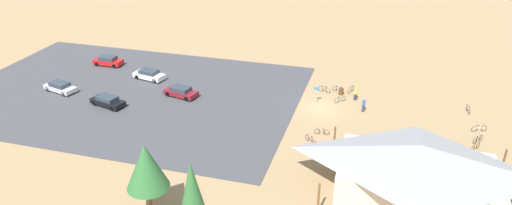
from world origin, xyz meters
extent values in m
plane|color=#9E7F56|center=(0.00, 0.00, 0.00)|extent=(160.00, 160.00, 0.00)
cube|color=#424247|center=(24.77, 2.47, 0.03)|extent=(43.95, 29.94, 0.05)
cube|color=beige|center=(-10.77, 14.71, 1.49)|extent=(13.53, 7.76, 2.98)
pyramid|color=#93999E|center=(-10.77, 14.71, 4.00)|extent=(16.15, 10.38, 2.05)
cylinder|color=brown|center=(-18.65, 9.72, 1.49)|extent=(0.20, 0.20, 2.98)
cylinder|color=brown|center=(-2.90, 9.72, 1.49)|extent=(0.20, 0.20, 2.98)
cylinder|color=brown|center=(-2.90, 19.70, 1.49)|extent=(0.20, 0.20, 2.98)
cylinder|color=brown|center=(-1.95, -4.58, 0.45)|extent=(0.60, 0.60, 0.90)
cylinder|color=#99999E|center=(0.78, -1.36, 1.10)|extent=(0.08, 0.08, 2.20)
cube|color=#1959B2|center=(0.78, -1.36, 1.90)|extent=(0.56, 0.04, 0.40)
cone|color=#2D6633|center=(4.89, 27.49, 5.64)|extent=(2.59, 2.59, 5.90)
cylinder|color=brown|center=(10.50, 23.78, 1.41)|extent=(0.29, 0.29, 2.83)
cone|color=#2D6633|center=(10.50, 23.78, 4.82)|extent=(3.49, 3.49, 3.99)
torus|color=black|center=(-17.07, 3.88, 0.33)|extent=(0.48, 0.52, 0.66)
torus|color=black|center=(-17.77, 3.11, 0.33)|extent=(0.48, 0.52, 0.66)
cylinder|color=black|center=(-17.42, 3.49, 0.44)|extent=(0.67, 0.73, 0.04)
cylinder|color=black|center=(-17.30, 3.63, 0.54)|extent=(0.04, 0.04, 0.41)
cube|color=black|center=(-17.30, 3.63, 0.74)|extent=(0.19, 0.20, 0.05)
cylinder|color=black|center=(-17.70, 3.19, 0.53)|extent=(0.04, 0.04, 0.40)
cylinder|color=black|center=(-17.70, 3.19, 0.73)|extent=(0.38, 0.35, 0.03)
torus|color=black|center=(-1.68, 6.40, 0.32)|extent=(0.64, 0.10, 0.64)
torus|color=black|center=(-0.66, 6.48, 0.32)|extent=(0.64, 0.10, 0.64)
cylinder|color=red|center=(-1.17, 6.44, 0.43)|extent=(0.94, 0.12, 0.04)
cylinder|color=red|center=(-1.35, 6.42, 0.51)|extent=(0.04, 0.04, 0.37)
cube|color=black|center=(-1.35, 6.42, 0.70)|extent=(0.21, 0.10, 0.05)
cylinder|color=red|center=(-0.77, 6.48, 0.52)|extent=(0.04, 0.04, 0.39)
cylinder|color=black|center=(-0.77, 6.48, 0.71)|extent=(0.07, 0.48, 0.03)
torus|color=black|center=(-16.66, 5.70, 0.36)|extent=(0.45, 0.62, 0.73)
torus|color=black|center=(-17.25, 4.86, 0.36)|extent=(0.45, 0.62, 0.73)
cylinder|color=orange|center=(-16.96, 5.28, 0.49)|extent=(0.58, 0.79, 0.04)
cylinder|color=orange|center=(-16.85, 5.43, 0.59)|extent=(0.04, 0.04, 0.45)
cube|color=black|center=(-16.85, 5.43, 0.81)|extent=(0.18, 0.21, 0.05)
cylinder|color=orange|center=(-17.19, 4.95, 0.60)|extent=(0.04, 0.04, 0.47)
cylinder|color=black|center=(-17.19, 4.95, 0.83)|extent=(0.41, 0.30, 0.03)
torus|color=black|center=(-17.27, -3.19, 0.35)|extent=(0.13, 0.71, 0.71)
torus|color=black|center=(-17.14, -4.20, 0.35)|extent=(0.13, 0.71, 0.71)
cylinder|color=#B7B7BC|center=(-17.20, -3.69, 0.47)|extent=(0.16, 0.93, 0.04)
cylinder|color=#B7B7BC|center=(-17.23, -3.51, 0.58)|extent=(0.04, 0.04, 0.46)
cube|color=black|center=(-17.23, -3.51, 0.82)|extent=(0.11, 0.21, 0.05)
cylinder|color=#B7B7BC|center=(-17.15, -4.10, 0.59)|extent=(0.04, 0.04, 0.47)
cylinder|color=black|center=(-17.15, -4.10, 0.83)|extent=(0.48, 0.09, 0.03)
torus|color=black|center=(-2.92, -5.09, 0.36)|extent=(0.29, 0.69, 0.72)
torus|color=black|center=(-3.30, -6.10, 0.36)|extent=(0.29, 0.69, 0.72)
cylinder|color=yellow|center=(-3.11, -5.60, 0.48)|extent=(0.38, 0.94, 0.04)
cylinder|color=yellow|center=(-3.04, -5.42, 0.59)|extent=(0.04, 0.04, 0.47)
cube|color=black|center=(-3.04, -5.42, 0.83)|extent=(0.14, 0.22, 0.05)
cylinder|color=yellow|center=(-3.26, -6.00, 0.60)|extent=(0.04, 0.04, 0.47)
cylinder|color=black|center=(-3.26, -6.00, 0.83)|extent=(0.46, 0.20, 0.03)
torus|color=black|center=(-17.35, 1.16, 0.34)|extent=(0.66, 0.27, 0.69)
torus|color=black|center=(-18.36, 0.79, 0.34)|extent=(0.66, 0.27, 0.69)
cylinder|color=silver|center=(-17.85, 0.97, 0.46)|extent=(0.94, 0.37, 0.04)
cylinder|color=silver|center=(-17.67, 1.04, 0.56)|extent=(0.04, 0.04, 0.43)
cube|color=black|center=(-17.67, 1.04, 0.78)|extent=(0.22, 0.14, 0.05)
cylinder|color=silver|center=(-18.26, 0.83, 0.59)|extent=(0.04, 0.04, 0.49)
cylinder|color=black|center=(-18.26, 0.83, 0.83)|extent=(0.19, 0.46, 0.03)
torus|color=black|center=(-0.98, -5.50, 0.33)|extent=(0.61, 0.31, 0.65)
torus|color=black|center=(-1.88, -5.09, 0.33)|extent=(0.61, 0.31, 0.65)
cylinder|color=#2347B7|center=(-1.43, -5.29, 0.43)|extent=(0.84, 0.41, 0.04)
cylinder|color=#2347B7|center=(-1.27, -5.37, 0.53)|extent=(0.04, 0.04, 0.40)
cube|color=black|center=(-1.27, -5.37, 0.73)|extent=(0.22, 0.16, 0.05)
cylinder|color=#2347B7|center=(-1.79, -5.13, 0.57)|extent=(0.04, 0.04, 0.49)
cylinder|color=black|center=(-1.79, -5.13, 0.81)|extent=(0.23, 0.45, 0.03)
torus|color=black|center=(-0.68, 8.84, 0.34)|extent=(0.53, 0.48, 0.67)
torus|color=black|center=(0.13, 8.13, 0.34)|extent=(0.53, 0.48, 0.67)
cylinder|color=#722D9E|center=(-0.27, 8.48, 0.45)|extent=(0.76, 0.68, 0.04)
cylinder|color=#722D9E|center=(-0.42, 8.61, 0.55)|extent=(0.04, 0.04, 0.43)
cube|color=black|center=(-0.42, 8.61, 0.77)|extent=(0.20, 0.19, 0.05)
cylinder|color=#722D9E|center=(0.05, 8.20, 0.54)|extent=(0.04, 0.04, 0.41)
cylinder|color=black|center=(0.05, 8.20, 0.75)|extent=(0.34, 0.38, 0.03)
torus|color=black|center=(-1.74, -1.93, 0.35)|extent=(0.53, 0.52, 0.70)
torus|color=black|center=(-2.47, -2.65, 0.35)|extent=(0.53, 0.52, 0.70)
cylinder|color=#197A7F|center=(-2.11, -2.29, 0.47)|extent=(0.69, 0.69, 0.04)
cylinder|color=#197A7F|center=(-1.98, -2.16, 0.54)|extent=(0.04, 0.04, 0.37)
cube|color=black|center=(-1.98, -2.16, 0.72)|extent=(0.20, 0.20, 0.05)
cylinder|color=#197A7F|center=(-2.40, -2.58, 0.59)|extent=(0.04, 0.04, 0.48)
cylinder|color=black|center=(-2.40, -2.58, 0.83)|extent=(0.36, 0.36, 0.03)
torus|color=black|center=(-0.25, -4.56, 0.37)|extent=(0.71, 0.24, 0.73)
torus|color=black|center=(0.69, -4.84, 0.37)|extent=(0.71, 0.24, 0.73)
cylinder|color=#1E7F38|center=(0.22, -4.70, 0.49)|extent=(0.87, 0.29, 0.04)
cylinder|color=#1E7F38|center=(0.05, -4.65, 0.59)|extent=(0.04, 0.04, 0.45)
cube|color=black|center=(0.05, -4.65, 0.81)|extent=(0.21, 0.13, 0.05)
cylinder|color=#1E7F38|center=(0.59, -4.81, 0.58)|extent=(0.04, 0.04, 0.44)
cylinder|color=black|center=(0.59, -4.81, 0.80)|extent=(0.17, 0.47, 0.03)
cube|color=red|center=(32.53, -5.28, 0.61)|extent=(4.23, 1.81, 0.67)
cube|color=#2D3842|center=(32.53, -5.28, 1.19)|extent=(2.37, 1.59, 0.50)
cylinder|color=black|center=(33.96, -4.49, 0.37)|extent=(0.64, 0.22, 0.64)
cylinder|color=black|center=(33.97, -6.05, 0.37)|extent=(0.64, 0.22, 0.64)
cylinder|color=black|center=(31.09, -4.51, 0.37)|extent=(0.64, 0.22, 0.64)
cylinder|color=black|center=(31.10, -6.07, 0.37)|extent=(0.64, 0.22, 0.64)
cube|color=black|center=(25.18, 6.74, 0.57)|extent=(4.72, 2.78, 0.60)
cube|color=#2D3842|center=(25.18, 6.74, 1.10)|extent=(2.78, 2.10, 0.47)
cylinder|color=black|center=(26.83, 7.10, 0.37)|extent=(0.67, 0.37, 0.64)
cylinder|color=black|center=(26.45, 5.63, 0.37)|extent=(0.67, 0.37, 0.64)
cylinder|color=black|center=(23.92, 7.85, 0.37)|extent=(0.67, 0.37, 0.64)
cylinder|color=black|center=(23.54, 6.37, 0.37)|extent=(0.67, 0.37, 0.64)
cube|color=maroon|center=(17.67, 1.72, 0.57)|extent=(4.63, 2.77, 0.60)
cube|color=#2D3842|center=(17.67, 1.72, 1.12)|extent=(2.72, 2.13, 0.50)
cylinder|color=black|center=(19.29, 2.19, 0.37)|extent=(0.67, 0.36, 0.64)
cylinder|color=black|center=(18.92, 0.60, 0.37)|extent=(0.67, 0.36, 0.64)
cylinder|color=black|center=(16.42, 2.84, 0.37)|extent=(0.67, 0.36, 0.64)
cylinder|color=black|center=(16.05, 1.25, 0.37)|extent=(0.67, 0.36, 0.64)
cube|color=#BCBCC1|center=(33.47, 4.69, 0.55)|extent=(4.81, 2.86, 0.55)
cube|color=#2D3842|center=(33.47, 4.69, 1.09)|extent=(2.83, 2.16, 0.54)
cylinder|color=black|center=(35.15, 5.09, 0.37)|extent=(0.67, 0.37, 0.64)
cylinder|color=black|center=(34.76, 3.55, 0.37)|extent=(0.67, 0.37, 0.64)
cylinder|color=black|center=(32.18, 5.84, 0.37)|extent=(0.67, 0.37, 0.64)
cylinder|color=black|center=(31.79, 4.30, 0.37)|extent=(0.67, 0.37, 0.64)
cube|color=white|center=(24.20, -2.20, 0.59)|extent=(4.71, 2.61, 0.64)
cube|color=#2D3842|center=(24.20, -2.20, 1.16)|extent=(2.75, 2.02, 0.50)
cylinder|color=black|center=(25.83, -1.73, 0.37)|extent=(0.67, 0.34, 0.64)
cylinder|color=black|center=(25.53, -3.26, 0.37)|extent=(0.67, 0.34, 0.64)
cylinder|color=black|center=(22.87, -1.14, 0.37)|extent=(0.67, 0.34, 0.64)
cylinder|color=black|center=(22.56, -2.67, 0.37)|extent=(0.67, 0.34, 0.64)
cube|color=#2D3347|center=(-3.86, -3.42, 0.42)|extent=(0.39, 0.34, 0.83)
cylinder|color=yellow|center=(-3.86, -3.42, 1.14)|extent=(0.36, 0.36, 0.61)
sphere|color=tan|center=(-3.86, -3.42, 1.56)|extent=(0.24, 0.24, 0.24)
cube|color=#2D3347|center=(-5.09, -0.40, 0.42)|extent=(0.33, 0.26, 0.84)
cylinder|color=blue|center=(-5.09, -0.40, 1.18)|extent=(0.36, 0.36, 0.69)
sphere|color=tan|center=(-5.09, -0.40, 1.64)|extent=(0.24, 0.24, 0.24)
camera|label=1|loc=(-6.67, 51.82, 25.98)|focal=33.21mm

